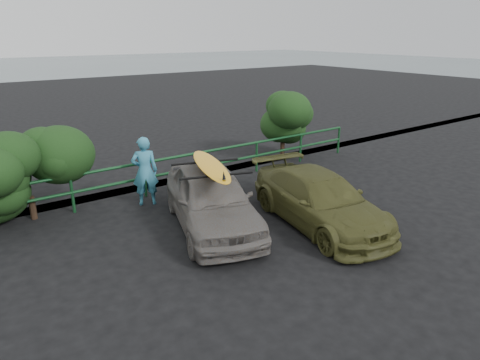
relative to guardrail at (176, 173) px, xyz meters
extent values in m
plane|color=black|center=(0.00, -5.00, -0.52)|extent=(80.00, 80.00, 0.00)
imported|color=#655F5A|center=(-0.54, -2.83, 0.21)|extent=(2.93, 4.58, 1.45)
imported|color=#484920|center=(1.68, -4.21, 0.11)|extent=(2.49, 4.58, 1.26)
imported|color=teal|center=(-1.21, -0.56, 0.42)|extent=(0.80, 0.67, 1.88)
ellipsoid|color=#F4AA19|center=(-0.54, -2.83, 1.03)|extent=(1.37, 2.77, 0.08)
camera|label=1|loc=(-5.46, -10.87, 3.94)|focal=32.00mm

